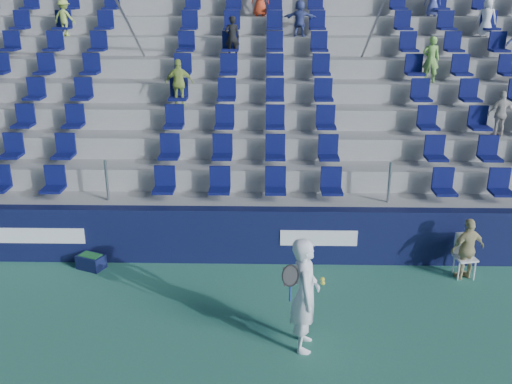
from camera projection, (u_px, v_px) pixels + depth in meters
The scene contains 7 objects.
ground at pixel (240, 349), 9.26m from camera, with size 70.00×70.00×0.00m, color #31745B.
sponsor_wall at pixel (247, 235), 12.01m from camera, with size 24.00×0.32×1.20m.
grandstand at pixel (253, 112), 16.27m from camera, with size 24.00×8.17×6.63m.
tennis_player at pixel (305, 294), 9.01m from camera, with size 0.69×0.73×1.93m.
line_judge_chair at pixel (464, 252), 11.49m from camera, with size 0.45×0.46×0.89m.
line_judge at pixel (468, 249), 11.31m from camera, with size 0.75×0.31×1.28m, color tan.
ball_bin at pixel (91, 261), 11.85m from camera, with size 0.64×0.54×0.30m.
Camera 1 is at (0.42, -7.82, 5.57)m, focal length 40.00 mm.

